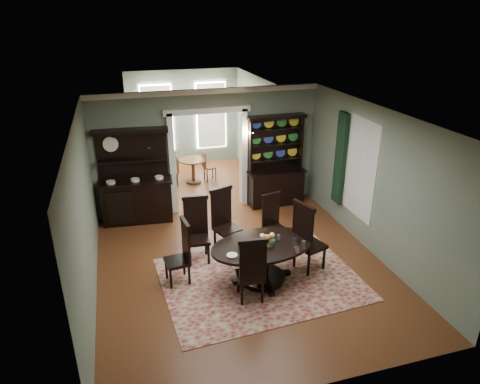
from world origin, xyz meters
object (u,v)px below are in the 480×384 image
object	(u,v)px
dining_table	(262,255)
sideboard	(136,190)
parlor_table	(193,168)
welsh_dresser	(275,173)

from	to	relation	value
dining_table	sideboard	xyz separation A→B (m)	(-2.04, 3.19, 0.24)
sideboard	parlor_table	bearing A→B (deg)	54.82
welsh_dresser	dining_table	bearing A→B (deg)	-115.05
sideboard	welsh_dresser	size ratio (longest dim) A/B	0.96
welsh_dresser	parlor_table	world-z (taller)	welsh_dresser
dining_table	sideboard	world-z (taller)	sideboard
sideboard	parlor_table	distance (m)	2.65
sideboard	welsh_dresser	bearing A→B (deg)	5.52
dining_table	parlor_table	size ratio (longest dim) A/B	2.67
sideboard	dining_table	bearing A→B (deg)	-52.04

